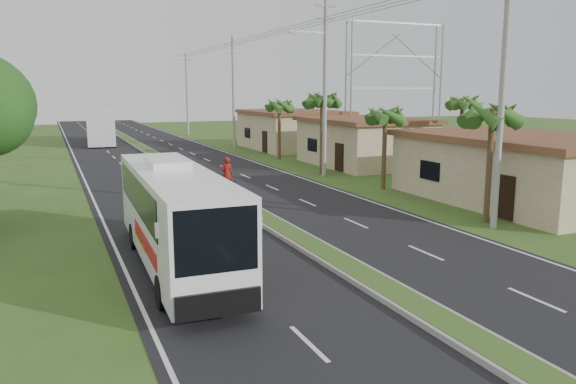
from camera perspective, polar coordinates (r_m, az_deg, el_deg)
name	(u,v)px	position (r m, az deg, el deg)	size (l,w,h in m)	color
ground	(339,265)	(19.04, 5.25, -7.39)	(180.00, 180.00, 0.00)	#32521E
road_asphalt	(195,179)	(37.41, -9.45, 1.27)	(14.00, 160.00, 0.02)	black
median_strip	(195,178)	(37.40, -9.45, 1.41)	(1.20, 160.00, 0.18)	gray
lane_edge_left	(87,186)	(36.45, -19.72, 0.55)	(0.12, 160.00, 0.01)	silver
lane_edge_right	(288,174)	(39.51, 0.03, 1.87)	(0.12, 160.00, 0.01)	silver
shop_near	(522,168)	(31.81, 22.65, 2.27)	(8.60, 12.60, 3.52)	tan
shop_mid	(364,141)	(44.38, 7.73, 5.11)	(7.60, 10.60, 3.67)	tan
shop_far	(292,129)	(56.80, 0.44, 6.38)	(8.60, 11.60, 3.82)	tan
palm_verge_a	(492,115)	(25.94, 20.06, 7.39)	(2.40, 2.40, 5.45)	#473321
palm_verge_b	(385,115)	(33.31, 9.85, 7.69)	(2.40, 2.40, 5.05)	#473321
palm_verge_c	(322,100)	(39.07, 3.49, 9.30)	(2.40, 2.40, 5.85)	#473321
palm_verge_d	(279,105)	(47.49, -0.90, 8.79)	(2.40, 2.40, 5.25)	#473321
palm_behind_shop	(462,103)	(40.54, 17.29, 8.62)	(2.40, 2.40, 5.65)	#473321
utility_pole_a	(502,93)	(24.85, 20.93, 9.39)	(1.60, 0.28, 11.00)	gray
utility_pole_b	(325,83)	(38.03, 3.74, 10.98)	(3.20, 0.28, 12.00)	gray
utility_pole_c	(233,92)	(56.61, -5.57, 10.11)	(1.60, 0.28, 11.00)	gray
utility_pole_d	(187,93)	(75.91, -10.22, 9.83)	(1.60, 0.28, 10.50)	gray
billboard_lattice	(395,79)	(55.26, 10.79, 11.18)	(10.18, 1.18, 12.07)	gray
coach_bus_main	(175,211)	(18.61, -11.44, -1.86)	(2.54, 10.86, 3.49)	white
coach_bus_far	(101,125)	(65.82, -18.50, 6.50)	(3.68, 12.62, 3.63)	silver
motorcyclist	(227,186)	(29.60, -6.21, 0.64)	(1.96, 0.94, 2.36)	black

